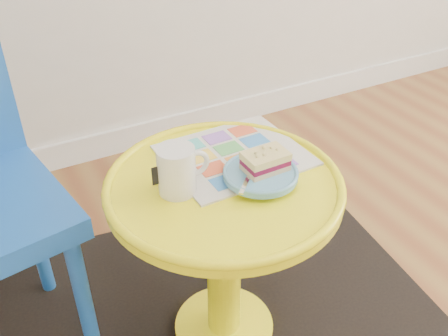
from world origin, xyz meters
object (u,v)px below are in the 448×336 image
side_table (224,230)px  mug (178,169)px  plate (261,174)px  newspaper (235,155)px

side_table → mug: (-0.11, 0.02, 0.21)m
side_table → plate: 0.19m
side_table → plate: plate is taller
side_table → plate: size_ratio=3.20×
side_table → newspaper: newspaper is taller
mug → plate: bearing=-14.2°
newspaper → side_table: bearing=-133.1°
plate → mug: bearing=163.0°
side_table → plate: (0.08, -0.04, 0.17)m
side_table → mug: bearing=169.7°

